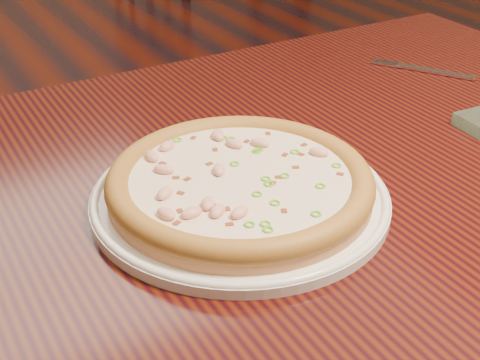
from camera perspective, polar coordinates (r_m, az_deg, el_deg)
ground at (r=1.65m, az=-1.50°, el=-14.12°), size 9.00×9.00×0.00m
hero_table at (r=0.91m, az=4.99°, el=-3.68°), size 1.20×0.80×0.75m
plate at (r=0.76m, az=0.00°, el=-1.38°), size 0.34×0.34×0.02m
pizza at (r=0.75m, az=-0.03°, el=-0.19°), size 0.30×0.30×0.03m
fork at (r=1.18m, az=15.62°, el=9.04°), size 0.11×0.16×0.00m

